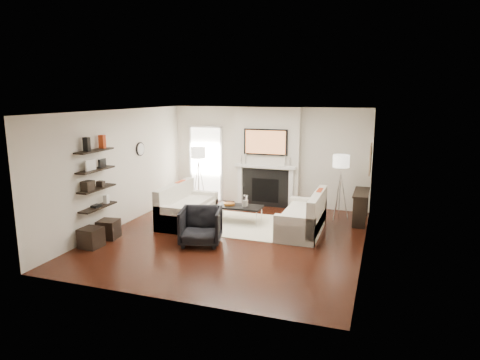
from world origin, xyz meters
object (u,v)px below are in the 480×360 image
(armchair, at_px, (201,224))
(lamp_right_shade, at_px, (341,161))
(coffee_table, at_px, (239,207))
(loveseat_left_base, at_px, (188,214))
(loveseat_right_base, at_px, (302,223))
(lamp_left_shade, at_px, (198,153))
(ottoman_near, at_px, (109,229))

(armchair, xyz_separation_m, lamp_right_shade, (2.50, 2.77, 1.03))
(armchair, height_order, lamp_right_shade, lamp_right_shade)
(coffee_table, relative_size, lamp_right_shade, 2.75)
(loveseat_left_base, distance_m, armchair, 1.56)
(loveseat_left_base, xyz_separation_m, coffee_table, (1.16, 0.39, 0.19))
(coffee_table, relative_size, armchair, 1.32)
(loveseat_right_base, distance_m, armchair, 2.31)
(loveseat_left_base, bearing_deg, lamp_left_shade, 105.89)
(coffee_table, bearing_deg, loveseat_right_base, -8.70)
(loveseat_right_base, height_order, ottoman_near, loveseat_right_base)
(ottoman_near, bearing_deg, loveseat_left_base, 54.36)
(coffee_table, xyz_separation_m, armchair, (-0.27, -1.65, 0.02))
(loveseat_right_base, relative_size, lamp_left_shade, 4.50)
(coffee_table, height_order, armchair, armchair)
(lamp_left_shade, bearing_deg, ottoman_near, -100.53)
(armchair, bearing_deg, loveseat_right_base, 22.82)
(loveseat_right_base, bearing_deg, ottoman_near, -155.93)
(loveseat_right_base, xyz_separation_m, lamp_right_shade, (0.67, 1.36, 1.24))
(lamp_left_shade, distance_m, ottoman_near, 3.62)
(loveseat_left_base, distance_m, ottoman_near, 1.93)
(lamp_right_shade, bearing_deg, armchair, -132.04)
(loveseat_left_base, height_order, ottoman_near, loveseat_left_base)
(lamp_right_shade, distance_m, ottoman_near, 5.61)
(coffee_table, bearing_deg, ottoman_near, -139.46)
(armchair, bearing_deg, ottoman_near, 173.87)
(lamp_left_shade, relative_size, lamp_right_shade, 1.00)
(loveseat_left_base, relative_size, loveseat_right_base, 1.00)
(coffee_table, height_order, lamp_left_shade, lamp_left_shade)
(loveseat_right_base, relative_size, armchair, 2.16)
(lamp_right_shade, relative_size, ottoman_near, 1.00)
(lamp_right_shade, bearing_deg, ottoman_near, -145.74)
(coffee_table, distance_m, armchair, 1.67)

